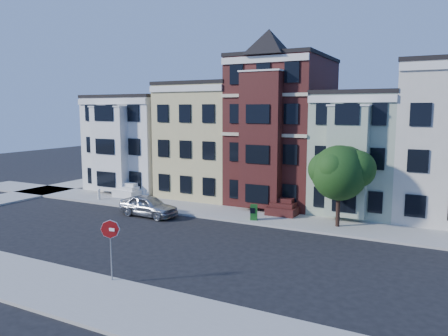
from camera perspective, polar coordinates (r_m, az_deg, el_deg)
The scene contains 12 objects.
ground at distance 25.77m, azimuth -3.80°, elevation -10.26°, with size 120.00×120.00×0.00m, color black.
far_sidewalk at distance 32.57m, azimuth 3.61°, elevation -6.30°, with size 60.00×4.00×0.15m, color #9E9B93.
near_sidewalk at distance 19.81m, azimuth -16.47°, elevation -15.97°, with size 60.00×4.00×0.15m, color #9E9B93.
house_white at distance 45.16m, azimuth -10.51°, elevation 3.17°, with size 8.00×9.00×9.00m, color white.
house_yellow at distance 40.68m, azimuth -1.61°, elevation 3.52°, with size 7.00×9.00×10.00m, color #CABA7D.
house_brown at distance 37.70m, azimuth 7.74°, elevation 4.65°, with size 7.00×9.00×12.00m, color #3D1513.
house_green at distance 36.11m, azimuth 17.43°, elevation 1.86°, with size 6.00×9.00×9.00m, color #98A88F.
street_tree at distance 29.81m, azimuth 14.80°, elevation -1.10°, with size 5.79×5.79×6.73m, color #1E4714, non-canonical shape.
parked_car at distance 33.15m, azimuth -9.86°, elevation -4.88°, with size 1.87×4.65×1.59m, color #AAADB3.
newspaper_box at distance 31.13m, azimuth 3.92°, elevation -5.78°, with size 0.49×0.44×1.10m, color #1B5B1D.
fire_hydrant at distance 39.60m, azimuth -16.01°, elevation -3.43°, with size 0.26×0.26×0.74m, color silver.
stop_sign at distance 20.78m, azimuth -14.55°, elevation -9.87°, with size 0.88×0.12×3.19m, color red, non-canonical shape.
Camera 1 is at (12.86, -20.88, 7.90)m, focal length 35.00 mm.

